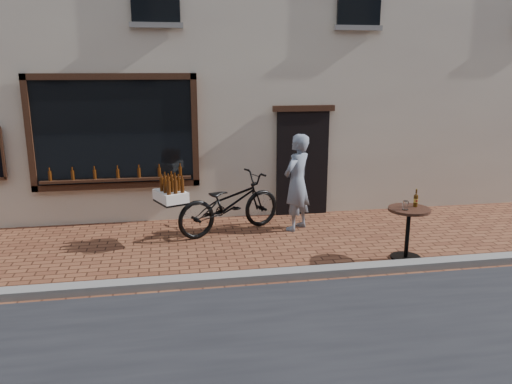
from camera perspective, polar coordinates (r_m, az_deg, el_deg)
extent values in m
plane|color=brown|center=(7.32, -2.35, -10.84)|extent=(90.00, 90.00, 0.00)
cube|color=slate|center=(7.48, -2.56, -9.78)|extent=(90.00, 0.25, 0.12)
cube|color=black|center=(10.16, -15.88, 6.59)|extent=(3.00, 0.06, 2.00)
cube|color=black|center=(10.07, -16.31, 12.56)|extent=(3.24, 0.10, 0.12)
cube|color=black|center=(10.32, -15.50, 0.74)|extent=(3.24, 0.10, 0.12)
cube|color=black|center=(10.42, -24.50, 6.04)|extent=(0.12, 0.10, 2.24)
cube|color=black|center=(10.10, -7.00, 6.98)|extent=(0.12, 0.10, 2.24)
cube|color=black|center=(10.25, -15.57, 1.38)|extent=(2.90, 0.16, 0.05)
cube|color=black|center=(10.60, 5.30, 3.25)|extent=(1.10, 0.10, 2.20)
cube|color=black|center=(10.42, 5.49, 9.50)|extent=(1.30, 0.10, 0.12)
cylinder|color=#3D1C07|center=(10.42, -22.46, 1.71)|extent=(0.06, 0.06, 0.19)
cylinder|color=#3D1C07|center=(10.34, -20.21, 1.82)|extent=(0.06, 0.06, 0.19)
cylinder|color=#3D1C07|center=(10.27, -17.93, 1.93)|extent=(0.06, 0.06, 0.19)
cylinder|color=#3D1C07|center=(10.22, -15.62, 2.04)|extent=(0.06, 0.06, 0.19)
cylinder|color=#3D1C07|center=(10.19, -13.29, 2.14)|extent=(0.06, 0.06, 0.19)
cylinder|color=#3D1C07|center=(10.17, -10.94, 2.25)|extent=(0.06, 0.06, 0.19)
cylinder|color=#3D1C07|center=(10.17, -8.60, 2.35)|extent=(0.06, 0.06, 0.19)
imported|color=black|center=(9.49, -3.05, -1.31)|extent=(2.27, 1.54, 1.13)
cube|color=black|center=(8.92, -9.70, -1.09)|extent=(0.63, 0.72, 0.04)
cube|color=silver|center=(8.89, -9.73, -0.43)|extent=(0.64, 0.74, 0.18)
cylinder|color=#3D1C07|center=(8.69, -8.43, 0.69)|extent=(0.07, 0.07, 0.24)
cylinder|color=#3D1C07|center=(8.64, -9.19, 0.58)|extent=(0.07, 0.07, 0.24)
cylinder|color=#3D1C07|center=(8.59, -9.95, 0.48)|extent=(0.07, 0.07, 0.24)
cylinder|color=#3D1C07|center=(8.83, -8.84, 0.88)|extent=(0.07, 0.07, 0.24)
cylinder|color=#3D1C07|center=(8.78, -9.59, 0.78)|extent=(0.07, 0.07, 0.24)
cylinder|color=#3D1C07|center=(8.73, -10.34, 0.67)|extent=(0.07, 0.07, 0.24)
cylinder|color=#3D1C07|center=(8.96, -9.24, 1.06)|extent=(0.07, 0.07, 0.24)
cylinder|color=#3D1C07|center=(8.91, -9.98, 0.96)|extent=(0.07, 0.07, 0.24)
cylinder|color=#3D1C07|center=(8.87, -10.72, 0.86)|extent=(0.07, 0.07, 0.24)
cylinder|color=#3D1C07|center=(9.10, -9.63, 1.24)|extent=(0.07, 0.07, 0.24)
cylinder|color=#3D1C07|center=(9.05, -10.36, 1.14)|extent=(0.07, 0.07, 0.24)
cylinder|color=black|center=(8.70, 16.73, -7.17)|extent=(0.50, 0.50, 0.03)
cylinder|color=black|center=(8.56, 16.92, -4.61)|extent=(0.07, 0.07, 0.79)
cylinder|color=black|center=(8.44, 17.12, -1.92)|extent=(0.68, 0.68, 0.05)
cylinder|color=gold|center=(8.53, 17.79, -0.92)|extent=(0.07, 0.07, 0.07)
cylinder|color=white|center=(8.30, 16.72, -1.48)|extent=(0.09, 0.09, 0.15)
imported|color=slate|center=(9.59, 4.70, 1.10)|extent=(0.80, 0.79, 1.87)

